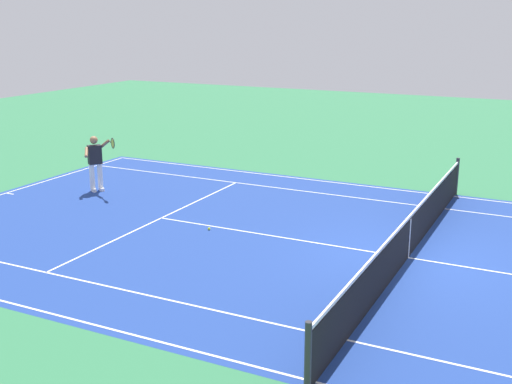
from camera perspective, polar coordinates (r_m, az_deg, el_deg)
name	(u,v)px	position (r m, az deg, el deg)	size (l,w,h in m)	color
ground_plane	(408,258)	(14.43, 13.22, -5.65)	(60.00, 60.00, 0.00)	#2D7247
court_slab	(408,258)	(14.43, 13.22, -5.65)	(24.20, 11.40, 0.00)	navy
court_line_markings	(408,258)	(14.43, 13.22, -5.64)	(23.85, 11.05, 0.01)	white
tennis_net	(409,236)	(14.27, 13.34, -3.81)	(0.10, 11.70, 1.08)	#2D2D33
tennis_player_near	(96,160)	(19.70, -13.94, 2.72)	(1.18, 0.75, 1.70)	white
tennis_ball	(209,229)	(15.85, -4.15, -3.25)	(0.07, 0.07, 0.07)	#CCE01E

